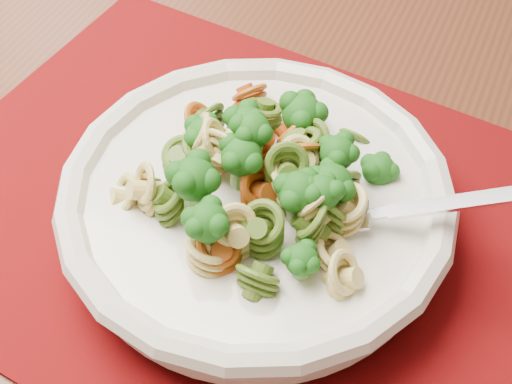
% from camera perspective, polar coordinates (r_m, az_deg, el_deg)
% --- Properties ---
extents(dining_table, '(1.54, 1.01, 0.75)m').
position_cam_1_polar(dining_table, '(0.60, 7.18, -6.48)').
color(dining_table, '#4C2615').
rests_on(dining_table, ground).
extents(placemat, '(0.48, 0.39, 0.00)m').
position_cam_1_polar(placemat, '(0.51, -1.50, -1.70)').
color(placemat, '#610704').
rests_on(placemat, dining_table).
extents(pasta_bowl, '(0.26, 0.26, 0.05)m').
position_cam_1_polar(pasta_bowl, '(0.48, -0.00, -0.76)').
color(pasta_bowl, silver).
rests_on(pasta_bowl, placemat).
extents(pasta_broccoli_heap, '(0.22, 0.22, 0.06)m').
position_cam_1_polar(pasta_broccoli_heap, '(0.46, -0.00, 0.48)').
color(pasta_broccoli_heap, tan).
rests_on(pasta_broccoli_heap, pasta_bowl).
extents(fork, '(0.18, 0.08, 0.08)m').
position_cam_1_polar(fork, '(0.45, 7.48, -2.05)').
color(fork, silver).
rests_on(fork, pasta_bowl).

